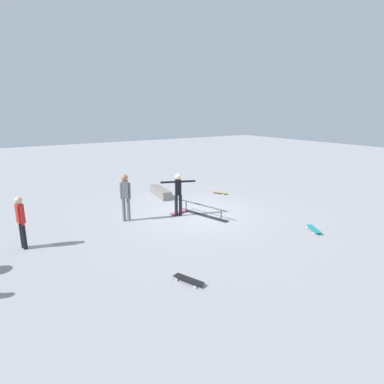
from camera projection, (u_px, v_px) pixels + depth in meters
The scene contains 10 objects.
ground_plane at pixel (194, 213), 12.80m from camera, with size 60.00×60.00×0.00m, color #9E9EA3.
grind_rail at pixel (203, 211), 12.53m from camera, with size 2.37×0.83×0.43m.
skate_ledge at pixel (160, 192), 15.32m from camera, with size 1.86×0.43×0.38m, color gray.
skater_main at pixel (178, 192), 12.26m from camera, with size 0.54×1.27×1.65m.
skateboard_main at pixel (178, 212), 12.72m from camera, with size 0.44×0.82×0.09m.
bystander_grey_shirt at pixel (125, 195), 11.71m from camera, with size 0.29×0.38×1.74m.
bystander_red_shirt at pixel (21, 220), 9.35m from camera, with size 0.36×0.23×1.57m.
loose_skateboard_natural at pixel (219, 192), 15.77m from camera, with size 0.80×0.55×0.09m.
loose_skateboard_teal at pixel (314, 229), 10.91m from camera, with size 0.80×0.57×0.09m.
loose_skateboard_black at pixel (189, 280), 7.66m from camera, with size 0.82×0.47×0.09m.
Camera 1 is at (-10.17, 6.73, 3.97)m, focal length 30.28 mm.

